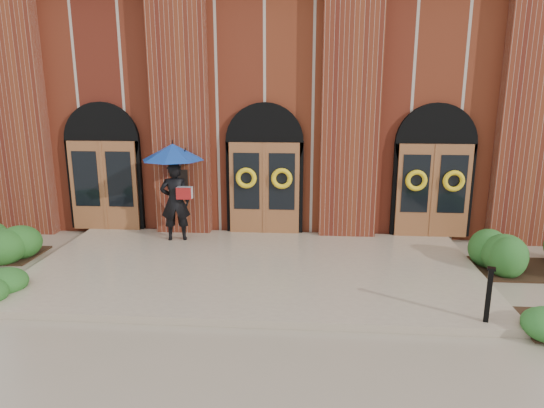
# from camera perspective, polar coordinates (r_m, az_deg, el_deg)

# --- Properties ---
(ground) EXTENTS (90.00, 90.00, 0.00)m
(ground) POSITION_cam_1_polar(r_m,az_deg,el_deg) (11.01, -2.19, -8.22)
(ground) COLOR gray
(ground) RESTS_ON ground
(landing) EXTENTS (10.00, 5.30, 0.15)m
(landing) POSITION_cam_1_polar(r_m,az_deg,el_deg) (11.13, -2.10, -7.57)
(landing) COLOR tan
(landing) RESTS_ON ground
(church_building) EXTENTS (16.20, 12.53, 7.00)m
(church_building) POSITION_cam_1_polar(r_m,az_deg,el_deg) (18.98, 0.78, 11.88)
(church_building) COLOR maroon
(church_building) RESTS_ON ground
(man_with_umbrella) EXTENTS (1.88, 1.88, 2.54)m
(man_with_umbrella) POSITION_cam_1_polar(r_m,az_deg,el_deg) (12.72, -11.46, 3.56)
(man_with_umbrella) COLOR black
(man_with_umbrella) RESTS_ON landing
(metal_post) EXTENTS (0.17, 0.17, 0.99)m
(metal_post) POSITION_cam_1_polar(r_m,az_deg,el_deg) (9.18, 24.14, -9.60)
(metal_post) COLOR black
(metal_post) RESTS_ON landing
(hedge_wall_right) EXTENTS (3.33, 1.33, 0.85)m
(hedge_wall_right) POSITION_cam_1_polar(r_m,az_deg,el_deg) (12.64, 29.28, -5.06)
(hedge_wall_right) COLOR #21501C
(hedge_wall_right) RESTS_ON ground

